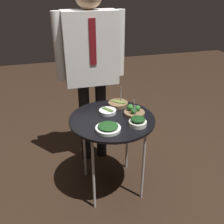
% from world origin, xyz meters
% --- Properties ---
extents(ground_plane, '(8.00, 8.00, 0.00)m').
position_xyz_m(ground_plane, '(0.00, 0.00, 0.00)').
color(ground_plane, black).
extents(serving_cart, '(0.64, 0.64, 0.65)m').
position_xyz_m(serving_cart, '(0.00, 0.00, 0.61)').
color(serving_cart, black).
rests_on(serving_cart, ground_plane).
extents(bowl_asparagus_back_right, '(0.13, 0.13, 0.03)m').
position_xyz_m(bowl_asparagus_back_right, '(-0.01, 0.09, 0.67)').
color(bowl_asparagus_back_right, silver).
rests_on(bowl_asparagus_back_right, serving_cart).
extents(bowl_spinach_mid_left, '(0.17, 0.17, 0.04)m').
position_xyz_m(bowl_spinach_mid_left, '(-0.07, -0.16, 0.67)').
color(bowl_spinach_mid_left, white).
rests_on(bowl_spinach_mid_left, serving_cart).
extents(bowl_asparagus_front_left, '(0.16, 0.16, 0.15)m').
position_xyz_m(bowl_asparagus_front_left, '(0.11, 0.20, 0.67)').
color(bowl_asparagus_front_left, brown).
rests_on(bowl_asparagus_front_left, serving_cart).
extents(bowl_spinach_near_rim, '(0.13, 0.13, 0.14)m').
position_xyz_m(bowl_spinach_near_rim, '(0.14, -0.15, 0.68)').
color(bowl_spinach_near_rim, silver).
rests_on(bowl_spinach_near_rim, serving_cart).
extents(bowl_broccoli_back_left, '(0.16, 0.16, 0.14)m').
position_xyz_m(bowl_broccoli_back_left, '(0.17, 0.01, 0.68)').
color(bowl_broccoli_back_left, brown).
rests_on(bowl_broccoli_back_left, serving_cart).
extents(waiter_figure, '(0.58, 0.22, 1.57)m').
position_xyz_m(waiter_figure, '(-0.06, 0.46, 1.00)').
color(waiter_figure, black).
rests_on(waiter_figure, ground_plane).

